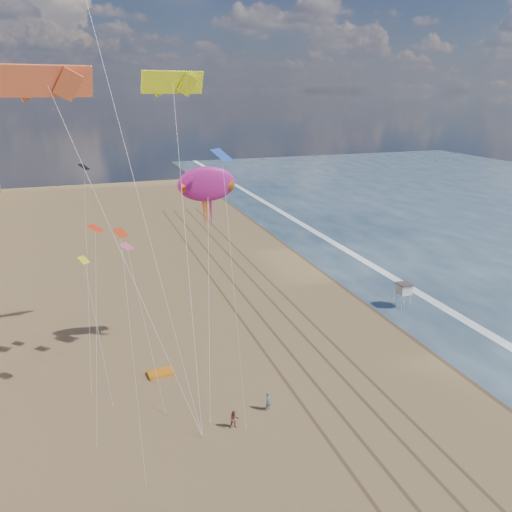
{
  "coord_description": "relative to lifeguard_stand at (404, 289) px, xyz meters",
  "views": [
    {
      "loc": [
        -16.48,
        -18.45,
        25.04
      ],
      "look_at": [
        -1.28,
        26.0,
        9.5
      ],
      "focal_mm": 35.0,
      "sensor_mm": 36.0,
      "label": 1
    }
  ],
  "objects": [
    {
      "name": "wet_sand",
      "position": [
        0.49,
        11.41,
        -2.37
      ],
      "size": [
        260.0,
        260.0,
        0.0
      ],
      "primitive_type": "plane",
      "color": "#42301E",
      "rests_on": "ground"
    },
    {
      "name": "kite_flyer_b",
      "position": [
        -25.98,
        -15.44,
        -1.59
      ],
      "size": [
        0.83,
        0.68,
        1.56
      ],
      "primitive_type": "imported",
      "rotation": [
        0.0,
        0.0,
        -0.13
      ],
      "color": "brown",
      "rests_on": "ground"
    },
    {
      "name": "kite_flyer_a",
      "position": [
        -22.65,
        -14.12,
        -1.55
      ],
      "size": [
        0.71,
        0.63,
        1.63
      ],
      "primitive_type": "imported",
      "rotation": [
        0.0,
        0.0,
        0.51
      ],
      "color": "slate",
      "rests_on": "ground"
    },
    {
      "name": "show_kite",
      "position": [
        -24.59,
        -2.67,
        14.57
      ],
      "size": [
        4.93,
        6.33,
        20.44
      ],
      "color": "#AD1A7C",
      "rests_on": "ground"
    },
    {
      "name": "tracks",
      "position": [
        -15.96,
        1.41,
        -2.36
      ],
      "size": [
        7.68,
        120.0,
        0.01
      ],
      "color": "brown",
      "rests_on": "ground"
    },
    {
      "name": "parafoils",
      "position": [
        -32.63,
        -4.84,
        27.79
      ],
      "size": [
        15.54,
        14.62,
        16.43
      ],
      "color": "black",
      "rests_on": "ground"
    },
    {
      "name": "lifeguard_stand",
      "position": [
        0.0,
        0.0,
        0.0
      ],
      "size": [
        1.7,
        1.7,
        3.07
      ],
      "color": "white",
      "rests_on": "ground"
    },
    {
      "name": "small_kites",
      "position": [
        -30.7,
        -3.35,
        13.35
      ],
      "size": [
        13.94,
        14.88,
        10.61
      ],
      "color": "#D15174",
      "rests_on": "ground"
    },
    {
      "name": "grounded_kite",
      "position": [
        -30.29,
        -5.74,
        -2.24
      ],
      "size": [
        2.44,
        1.72,
        0.26
      ],
      "primitive_type": "cube",
      "rotation": [
        0.0,
        0.0,
        0.13
      ],
      "color": "orange",
      "rests_on": "ground"
    },
    {
      "name": "foam",
      "position": [
        4.69,
        11.41,
        -2.36
      ],
      "size": [
        260.0,
        260.0,
        0.0
      ],
      "primitive_type": "plane",
      "color": "white",
      "rests_on": "ground"
    }
  ]
}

